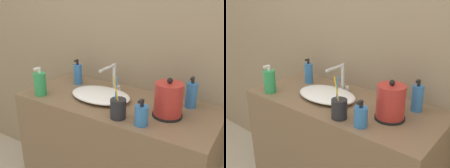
# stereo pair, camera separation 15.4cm
# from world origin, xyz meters

# --- Properties ---
(wall_back) EXTENTS (6.00, 0.04, 2.60)m
(wall_back) POSITION_xyz_m (0.00, 0.54, 1.30)
(wall_back) COLOR gray
(wall_back) RESTS_ON ground_plane
(vanity_counter) EXTENTS (1.20, 0.52, 0.89)m
(vanity_counter) POSITION_xyz_m (0.00, 0.26, 0.45)
(vanity_counter) COLOR brown
(vanity_counter) RESTS_ON ground_plane
(sink_basin) EXTENTS (0.39, 0.26, 0.05)m
(sink_basin) POSITION_xyz_m (-0.10, 0.24, 0.92)
(sink_basin) COLOR white
(sink_basin) RESTS_ON vanity_counter
(faucet) EXTENTS (0.06, 0.17, 0.18)m
(faucet) POSITION_xyz_m (-0.09, 0.37, 1.00)
(faucet) COLOR silver
(faucet) RESTS_ON vanity_counter
(electric_kettle) EXTENTS (0.16, 0.16, 0.21)m
(electric_kettle) POSITION_xyz_m (0.33, 0.24, 0.98)
(electric_kettle) COLOR black
(electric_kettle) RESTS_ON vanity_counter
(toothbrush_cup) EXTENTS (0.08, 0.08, 0.23)m
(toothbrush_cup) POSITION_xyz_m (0.13, 0.08, 0.94)
(toothbrush_cup) COLOR #232328
(toothbrush_cup) RESTS_ON vanity_counter
(lotion_bottle) EXTENTS (0.06, 0.06, 0.18)m
(lotion_bottle) POSITION_xyz_m (0.40, 0.41, 0.96)
(lotion_bottle) COLOR #3370B7
(lotion_bottle) RESTS_ON vanity_counter
(shampoo_bottle) EXTENTS (0.07, 0.07, 0.14)m
(shampoo_bottle) POSITION_xyz_m (0.26, 0.08, 0.94)
(shampoo_bottle) COLOR #3370B7
(shampoo_bottle) RESTS_ON vanity_counter
(mouthwash_bottle) EXTENTS (0.06, 0.06, 0.18)m
(mouthwash_bottle) POSITION_xyz_m (-0.38, 0.37, 0.96)
(mouthwash_bottle) COLOR #3370B7
(mouthwash_bottle) RESTS_ON vanity_counter
(hand_cream_bottle) EXTENTS (0.07, 0.07, 0.18)m
(hand_cream_bottle) POSITION_xyz_m (-0.45, 0.08, 0.97)
(hand_cream_bottle) COLOR #2D9956
(hand_cream_bottle) RESTS_ON vanity_counter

